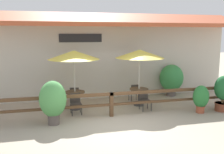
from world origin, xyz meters
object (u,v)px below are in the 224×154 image
object	(u,v)px
chair_near_wallside	(75,95)
chair_middle_wallside	(134,92)
patio_umbrella_near	(74,55)
chair_near_streetside	(76,103)
dining_table_near	(75,95)
patio_umbrella_middle	(140,54)
chair_middle_streetside	(145,99)
potted_plant_broad_leaf	(201,98)
potted_plant_corner_fern	(53,100)
potted_plant_small_flowering	(223,92)
potted_plant_tall_tropical	(171,78)
dining_table_middle	(139,92)

from	to	relation	value
chair_near_wallside	chair_middle_wallside	distance (m)	2.83
patio_umbrella_near	chair_near_streetside	bearing A→B (deg)	-92.63
dining_table_near	chair_middle_wallside	xyz separation A→B (m)	(2.88, 0.60, -0.15)
patio_umbrella_middle	chair_near_wallside	bearing A→B (deg)	165.08
chair_middle_streetside	chair_near_wallside	bearing A→B (deg)	149.59
potted_plant_broad_leaf	potted_plant_corner_fern	size ratio (longest dim) A/B	0.72
potted_plant_small_flowering	potted_plant_corner_fern	world-z (taller)	potted_plant_corner_fern
patio_umbrella_near	chair_middle_wallside	size ratio (longest dim) A/B	3.07
chair_near_streetside	potted_plant_small_flowering	world-z (taller)	potted_plant_small_flowering
dining_table_near	potted_plant_corner_fern	distance (m)	1.91
dining_table_near	chair_middle_streetside	xyz separation A→B (m)	(2.86, -0.81, -0.15)
potted_plant_corner_fern	potted_plant_tall_tropical	distance (m)	6.68
chair_middle_streetside	potted_plant_tall_tropical	distance (m)	3.06
dining_table_near	patio_umbrella_middle	world-z (taller)	patio_umbrella_middle
dining_table_middle	potted_plant_tall_tropical	world-z (taller)	potted_plant_tall_tropical
chair_near_wallside	chair_middle_wallside	xyz separation A→B (m)	(2.83, -0.04, 0.00)
chair_near_wallside	potted_plant_tall_tropical	size ratio (longest dim) A/B	0.51
patio_umbrella_middle	potted_plant_tall_tropical	distance (m)	2.97
potted_plant_small_flowering	potted_plant_tall_tropical	bearing A→B (deg)	106.21
chair_middle_wallside	potted_plant_corner_fern	bearing A→B (deg)	31.04
chair_near_wallside	potted_plant_corner_fern	size ratio (longest dim) A/B	0.53
chair_middle_wallside	potted_plant_corner_fern	size ratio (longest dim) A/B	0.53
chair_middle_streetside	potted_plant_small_flowering	bearing A→B (deg)	-19.47
patio_umbrella_middle	chair_middle_wallside	bearing A→B (deg)	87.85
dining_table_middle	chair_middle_streetside	world-z (taller)	chair_middle_streetside
chair_near_wallside	potted_plant_broad_leaf	xyz separation A→B (m)	(4.89, -2.37, 0.17)
patio_umbrella_near	patio_umbrella_middle	bearing A→B (deg)	-2.09
dining_table_near	patio_umbrella_middle	bearing A→B (deg)	-2.09
dining_table_near	chair_middle_wallside	world-z (taller)	chair_middle_wallside
patio_umbrella_near	dining_table_near	distance (m)	1.72
chair_near_wallside	potted_plant_small_flowering	bearing A→B (deg)	167.30
patio_umbrella_near	chair_near_wallside	xyz separation A→B (m)	(0.05, 0.64, -1.87)
dining_table_middle	chair_middle_streetside	distance (m)	0.72
patio_umbrella_near	potted_plant_corner_fern	size ratio (longest dim) A/B	1.62
potted_plant_corner_fern	potted_plant_small_flowering	bearing A→B (deg)	-0.62
chair_middle_wallside	potted_plant_tall_tropical	xyz separation A→B (m)	(2.24, 0.60, 0.45)
chair_near_wallside	patio_umbrella_middle	bearing A→B (deg)	174.16
patio_umbrella_near	dining_table_middle	world-z (taller)	patio_umbrella_near
dining_table_near	potted_plant_corner_fern	xyz separation A→B (m)	(-0.93, -1.65, 0.27)
patio_umbrella_middle	chair_middle_streetside	xyz separation A→B (m)	(0.01, -0.71, -1.87)
potted_plant_small_flowering	potted_plant_broad_leaf	bearing A→B (deg)	-179.67
chair_middle_streetside	potted_plant_tall_tropical	xyz separation A→B (m)	(2.26, 2.01, 0.45)
potted_plant_broad_leaf	potted_plant_corner_fern	bearing A→B (deg)	179.21
potted_plant_tall_tropical	chair_middle_streetside	bearing A→B (deg)	-138.27
chair_near_streetside	potted_plant_broad_leaf	world-z (taller)	potted_plant_broad_leaf
dining_table_near	patio_umbrella_middle	distance (m)	3.33
patio_umbrella_middle	potted_plant_corner_fern	bearing A→B (deg)	-157.79
dining_table_near	potted_plant_corner_fern	size ratio (longest dim) A/B	0.53
potted_plant_broad_leaf	chair_near_wallside	bearing A→B (deg)	154.10
chair_near_wallside	patio_umbrella_near	bearing A→B (deg)	95.01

